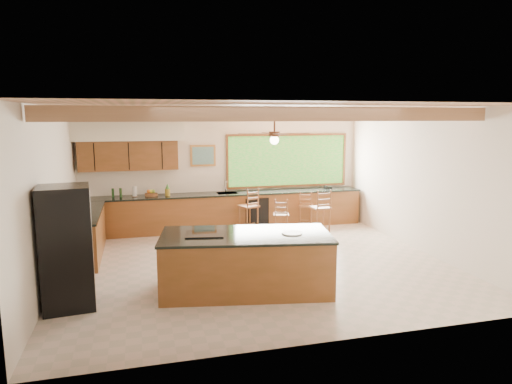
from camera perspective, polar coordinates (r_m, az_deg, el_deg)
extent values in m
plane|color=beige|center=(8.97, 0.06, -8.93)|extent=(7.20, 7.20, 0.00)
cube|color=silver|center=(11.76, -3.97, 2.93)|extent=(7.20, 0.04, 3.00)
cube|color=silver|center=(5.59, 8.58, -4.37)|extent=(7.20, 0.04, 3.00)
cube|color=silver|center=(8.46, -24.25, -0.41)|extent=(0.04, 6.50, 3.00)
cube|color=silver|center=(10.13, 20.16, 1.34)|extent=(0.04, 6.50, 3.00)
cube|color=#B6785B|center=(8.51, 0.06, 10.61)|extent=(7.20, 6.50, 0.04)
cube|color=#956B4A|center=(6.98, 3.45, 9.71)|extent=(7.10, 0.15, 0.22)
cube|color=#956B4A|center=(9.00, -0.76, 9.65)|extent=(7.10, 0.15, 0.22)
cube|color=#956B4A|center=(10.75, -3.10, 9.60)|extent=(7.10, 0.15, 0.22)
cube|color=brown|center=(11.33, -15.61, 4.40)|extent=(2.30, 0.35, 0.70)
cube|color=#EEE9CE|center=(11.23, -15.75, 7.42)|extent=(2.60, 0.50, 0.48)
cylinder|color=#FFEABF|center=(11.27, -19.27, 6.08)|extent=(0.10, 0.10, 0.01)
cylinder|color=#FFEABF|center=(11.25, -12.11, 6.39)|extent=(0.10, 0.10, 0.01)
cube|color=#71AC3D|center=(12.14, 3.97, 3.94)|extent=(3.20, 0.04, 1.30)
cube|color=#AB6F34|center=(11.61, -6.64, 4.54)|extent=(0.64, 0.03, 0.54)
cube|color=#3F725C|center=(11.59, -6.63, 4.53)|extent=(0.54, 0.01, 0.44)
cube|color=brown|center=(11.60, -3.60, -2.46)|extent=(7.00, 0.65, 0.88)
cube|color=black|center=(11.51, -3.62, -0.22)|extent=(7.04, 0.69, 0.04)
cube|color=brown|center=(9.93, -20.63, -5.08)|extent=(0.65, 2.35, 0.88)
cube|color=black|center=(9.83, -20.79, -2.48)|extent=(0.69, 2.39, 0.04)
cube|color=black|center=(11.44, 0.17, -2.71)|extent=(0.60, 0.02, 0.78)
cube|color=silver|center=(11.51, -3.62, -0.20)|extent=(0.50, 0.38, 0.03)
cylinder|color=silver|center=(11.68, -3.82, 0.76)|extent=(0.03, 0.03, 0.30)
cylinder|color=silver|center=(11.56, -3.74, 1.32)|extent=(0.03, 0.20, 0.03)
cylinder|color=silver|center=(11.32, -14.94, 0.06)|extent=(0.10, 0.10, 0.25)
cylinder|color=#1D3E19|center=(11.41, -17.45, -0.10)|extent=(0.06, 0.06, 0.21)
cylinder|color=#1D3E19|center=(11.34, -16.57, -0.08)|extent=(0.06, 0.06, 0.22)
cube|color=black|center=(12.31, 8.97, 0.59)|extent=(0.19, 0.16, 0.08)
cube|color=brown|center=(7.53, -1.28, -8.91)|extent=(2.87, 1.69, 0.91)
cube|color=black|center=(7.39, -1.29, -5.40)|extent=(2.91, 1.74, 0.04)
cube|color=black|center=(7.38, -6.44, -5.25)|extent=(0.67, 0.57, 0.02)
cylinder|color=silver|center=(7.42, 4.51, -5.14)|extent=(0.33, 0.33, 0.02)
cube|color=black|center=(7.30, -22.59, -6.45)|extent=(0.78, 0.77, 1.84)
cube|color=silver|center=(7.25, -19.78, -6.37)|extent=(0.03, 0.05, 1.69)
cube|color=brown|center=(11.04, -0.95, -1.77)|extent=(0.53, 0.53, 0.04)
cylinder|color=brown|center=(10.92, -1.56, -3.78)|extent=(0.04, 0.04, 0.66)
cylinder|color=brown|center=(11.00, 0.07, -3.69)|extent=(0.04, 0.04, 0.66)
cylinder|color=brown|center=(11.23, -1.93, -3.42)|extent=(0.04, 0.04, 0.66)
cylinder|color=brown|center=(11.30, -0.35, -3.33)|extent=(0.04, 0.04, 0.66)
cube|color=brown|center=(11.66, 6.26, -1.72)|extent=(0.46, 0.46, 0.04)
cylinder|color=brown|center=(11.55, 5.84, -3.34)|extent=(0.03, 0.03, 0.56)
cylinder|color=brown|center=(11.65, 7.10, -3.26)|extent=(0.03, 0.03, 0.56)
cylinder|color=brown|center=(11.80, 5.38, -3.06)|extent=(0.03, 0.03, 0.56)
cylinder|color=brown|center=(11.90, 6.62, -2.98)|extent=(0.03, 0.03, 0.56)
cube|color=brown|center=(10.57, 3.15, -2.84)|extent=(0.43, 0.43, 0.04)
cylinder|color=brown|center=(10.47, 2.65, -4.64)|extent=(0.03, 0.03, 0.56)
cylinder|color=brown|center=(10.55, 4.07, -4.54)|extent=(0.03, 0.03, 0.56)
cylinder|color=brown|center=(10.72, 2.21, -4.30)|extent=(0.03, 0.03, 0.56)
cylinder|color=brown|center=(10.80, 3.60, -4.21)|extent=(0.03, 0.03, 0.56)
cube|color=brown|center=(10.88, 8.06, -1.96)|extent=(0.44, 0.44, 0.04)
cylinder|color=brown|center=(10.75, 7.54, -4.04)|extent=(0.04, 0.04, 0.67)
cylinder|color=brown|center=(10.87, 9.14, -3.93)|extent=(0.04, 0.04, 0.67)
cylinder|color=brown|center=(11.04, 6.91, -3.67)|extent=(0.04, 0.04, 0.67)
cylinder|color=brown|center=(11.16, 8.47, -3.56)|extent=(0.04, 0.04, 0.67)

